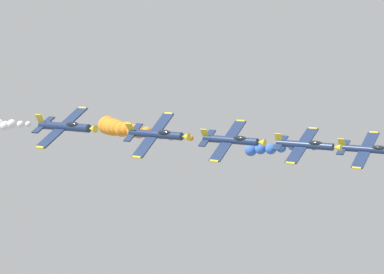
# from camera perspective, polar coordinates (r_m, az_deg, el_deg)

# --- Properties ---
(airplane_lead) EXTENTS (8.37, 10.35, 5.25)m
(airplane_lead) POSITION_cam_1_polar(r_m,az_deg,el_deg) (98.96, 16.37, -1.13)
(airplane_lead) COLOR navy
(smoke_trail_lead) EXTENTS (2.24, 15.51, 3.26)m
(smoke_trail_lead) POSITION_cam_1_polar(r_m,az_deg,el_deg) (105.52, 7.44, -1.07)
(smoke_trail_lead) COLOR blue
(airplane_left_inner) EXTENTS (8.57, 10.35, 4.89)m
(airplane_left_inner) POSITION_cam_1_polar(r_m,az_deg,el_deg) (92.41, 10.68, -0.73)
(airplane_left_inner) COLOR navy
(airplane_right_inner) EXTENTS (8.10, 10.35, 5.68)m
(airplane_right_inner) POSITION_cam_1_polar(r_m,az_deg,el_deg) (88.63, 3.72, -0.29)
(airplane_right_inner) COLOR navy
(smoke_trail_right_inner) EXTENTS (12.52, 28.59, 3.60)m
(smoke_trail_right_inner) POSITION_cam_1_polar(r_m,az_deg,el_deg) (110.05, -6.83, 0.85)
(smoke_trail_right_inner) COLOR orange
(airplane_left_outer) EXTENTS (7.88, 10.35, 6.01)m
(airplane_left_outer) POSITION_cam_1_polar(r_m,az_deg,el_deg) (84.78, -3.39, 0.26)
(airplane_left_outer) COLOR navy
(airplane_right_outer) EXTENTS (8.42, 10.35, 5.16)m
(airplane_right_outer) POSITION_cam_1_polar(r_m,az_deg,el_deg) (82.48, -11.90, 0.97)
(airplane_right_outer) COLOR navy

